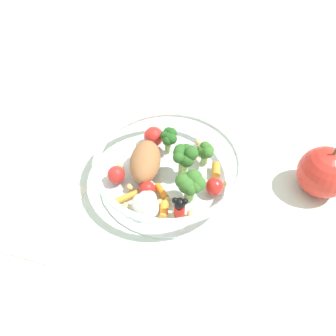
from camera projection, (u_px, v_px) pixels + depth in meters
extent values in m
plane|color=silver|center=(165.00, 176.00, 0.55)|extent=(2.40, 2.40, 0.00)
cylinder|color=white|center=(168.00, 177.00, 0.54)|extent=(0.22, 0.22, 0.01)
torus|color=white|center=(168.00, 160.00, 0.51)|extent=(0.23, 0.23, 0.01)
ellipsoid|color=#9E663D|center=(145.00, 162.00, 0.53)|extent=(0.05, 0.08, 0.04)
cylinder|color=#8EB766|center=(168.00, 146.00, 0.56)|extent=(0.01, 0.01, 0.02)
sphere|color=#23561E|center=(171.00, 137.00, 0.55)|extent=(0.02, 0.02, 0.02)
sphere|color=#23561E|center=(171.00, 133.00, 0.55)|extent=(0.02, 0.02, 0.02)
sphere|color=#23561E|center=(169.00, 132.00, 0.55)|extent=(0.02, 0.02, 0.02)
sphere|color=#23561E|center=(166.00, 135.00, 0.55)|extent=(0.02, 0.02, 0.02)
sphere|color=#23561E|center=(165.00, 135.00, 0.55)|extent=(0.01, 0.01, 0.01)
sphere|color=#23561E|center=(166.00, 136.00, 0.54)|extent=(0.01, 0.01, 0.01)
sphere|color=#23561E|center=(169.00, 141.00, 0.54)|extent=(0.02, 0.02, 0.02)
sphere|color=#23561E|center=(171.00, 139.00, 0.54)|extent=(0.02, 0.02, 0.02)
cylinder|color=#8EB766|center=(204.00, 159.00, 0.55)|extent=(0.01, 0.01, 0.02)
sphere|color=#386B28|center=(210.00, 150.00, 0.53)|extent=(0.01, 0.01, 0.01)
sphere|color=#386B28|center=(208.00, 148.00, 0.54)|extent=(0.01, 0.01, 0.01)
sphere|color=#386B28|center=(205.00, 147.00, 0.54)|extent=(0.02, 0.02, 0.02)
sphere|color=#386B28|center=(201.00, 149.00, 0.54)|extent=(0.01, 0.01, 0.01)
sphere|color=#386B28|center=(202.00, 153.00, 0.54)|extent=(0.02, 0.02, 0.02)
sphere|color=#386B28|center=(205.00, 153.00, 0.53)|extent=(0.02, 0.02, 0.02)
sphere|color=#386B28|center=(208.00, 153.00, 0.53)|extent=(0.02, 0.02, 0.02)
cylinder|color=#7FAD5B|center=(189.00, 194.00, 0.50)|extent=(0.01, 0.01, 0.02)
sphere|color=#386B28|center=(198.00, 184.00, 0.48)|extent=(0.02, 0.02, 0.02)
sphere|color=#386B28|center=(194.00, 178.00, 0.48)|extent=(0.02, 0.02, 0.02)
sphere|color=#386B28|center=(192.00, 176.00, 0.48)|extent=(0.02, 0.02, 0.02)
sphere|color=#386B28|center=(187.00, 180.00, 0.49)|extent=(0.02, 0.02, 0.02)
sphere|color=#386B28|center=(183.00, 181.00, 0.48)|extent=(0.02, 0.02, 0.02)
sphere|color=#386B28|center=(186.00, 185.00, 0.48)|extent=(0.02, 0.02, 0.02)
sphere|color=#386B28|center=(190.00, 189.00, 0.47)|extent=(0.02, 0.02, 0.02)
sphere|color=#386B28|center=(196.00, 187.00, 0.48)|extent=(0.02, 0.02, 0.02)
cylinder|color=#8EB766|center=(183.00, 167.00, 0.53)|extent=(0.01, 0.01, 0.03)
sphere|color=#2D6023|center=(191.00, 153.00, 0.50)|extent=(0.02, 0.02, 0.02)
sphere|color=#2D6023|center=(187.00, 150.00, 0.51)|extent=(0.02, 0.02, 0.02)
sphere|color=#2D6023|center=(181.00, 151.00, 0.51)|extent=(0.02, 0.02, 0.02)
sphere|color=#2D6023|center=(179.00, 152.00, 0.51)|extent=(0.02, 0.02, 0.02)
sphere|color=#2D6023|center=(179.00, 158.00, 0.50)|extent=(0.02, 0.02, 0.02)
sphere|color=#2D6023|center=(187.00, 160.00, 0.51)|extent=(0.02, 0.02, 0.02)
sphere|color=white|center=(148.00, 205.00, 0.49)|extent=(0.03, 0.03, 0.03)
sphere|color=white|center=(149.00, 198.00, 0.49)|extent=(0.02, 0.02, 0.02)
sphere|color=white|center=(146.00, 198.00, 0.50)|extent=(0.02, 0.02, 0.02)
sphere|color=white|center=(141.00, 203.00, 0.49)|extent=(0.02, 0.02, 0.02)
sphere|color=white|center=(141.00, 203.00, 0.48)|extent=(0.03, 0.03, 0.03)
sphere|color=white|center=(143.00, 208.00, 0.48)|extent=(0.02, 0.02, 0.02)
sphere|color=white|center=(149.00, 208.00, 0.48)|extent=(0.03, 0.03, 0.03)
cube|color=yellow|center=(179.00, 215.00, 0.49)|extent=(0.01, 0.02, 0.00)
cylinder|color=red|center=(180.00, 210.00, 0.48)|extent=(0.02, 0.02, 0.02)
sphere|color=black|center=(180.00, 203.00, 0.46)|extent=(0.02, 0.02, 0.02)
sphere|color=black|center=(175.00, 200.00, 0.46)|extent=(0.01, 0.01, 0.01)
sphere|color=black|center=(185.00, 201.00, 0.46)|extent=(0.01, 0.01, 0.01)
cylinder|color=orange|center=(216.00, 170.00, 0.54)|extent=(0.01, 0.02, 0.01)
cylinder|color=orange|center=(161.00, 192.00, 0.51)|extent=(0.02, 0.03, 0.01)
cylinder|color=orange|center=(164.00, 210.00, 0.49)|extent=(0.01, 0.03, 0.01)
cylinder|color=orange|center=(189.00, 154.00, 0.56)|extent=(0.03, 0.03, 0.01)
cylinder|color=orange|center=(127.00, 197.00, 0.50)|extent=(0.03, 0.03, 0.01)
sphere|color=red|center=(116.00, 175.00, 0.52)|extent=(0.03, 0.03, 0.03)
sphere|color=red|center=(154.00, 136.00, 0.57)|extent=(0.03, 0.03, 0.03)
sphere|color=red|center=(215.00, 186.00, 0.51)|extent=(0.03, 0.03, 0.03)
sphere|color=red|center=(147.00, 189.00, 0.50)|extent=(0.02, 0.02, 0.02)
sphere|color=tan|center=(162.00, 203.00, 0.50)|extent=(0.01, 0.01, 0.01)
sphere|color=tan|center=(204.00, 151.00, 0.56)|extent=(0.01, 0.01, 0.01)
sphere|color=#D1B775|center=(191.00, 214.00, 0.48)|extent=(0.01, 0.01, 0.01)
sphere|color=tan|center=(142.00, 153.00, 0.56)|extent=(0.01, 0.01, 0.01)
sphere|color=tan|center=(224.00, 184.00, 0.52)|extent=(0.01, 0.01, 0.01)
sphere|color=#D1B775|center=(198.00, 142.00, 0.58)|extent=(0.01, 0.01, 0.01)
sphere|color=tan|center=(130.00, 187.00, 0.51)|extent=(0.01, 0.01, 0.01)
sphere|color=#D1B775|center=(126.00, 206.00, 0.49)|extent=(0.01, 0.01, 0.01)
sphere|color=#D1B775|center=(120.00, 165.00, 0.54)|extent=(0.01, 0.01, 0.01)
sphere|color=tan|center=(168.00, 200.00, 0.50)|extent=(0.01, 0.01, 0.01)
sphere|color=red|center=(325.00, 174.00, 0.50)|extent=(0.08, 0.08, 0.08)
cylinder|color=brown|center=(336.00, 153.00, 0.47)|extent=(0.00, 0.00, 0.01)
cube|color=silver|center=(33.00, 214.00, 0.50)|extent=(0.13, 0.15, 0.01)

